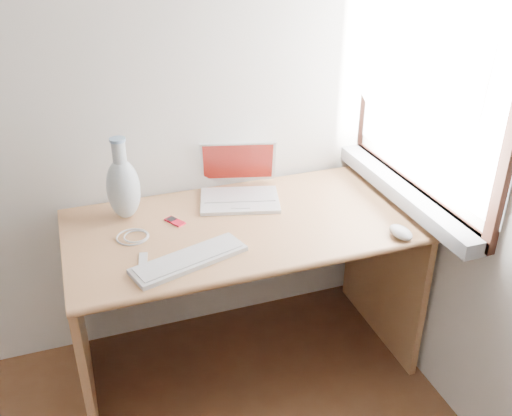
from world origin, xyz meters
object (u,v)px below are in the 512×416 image
object	(u,v)px
external_keyboard	(189,259)
vase	(123,186)
desk	(238,256)
laptop	(237,187)

from	to	relation	value
external_keyboard	vase	world-z (taller)	vase
desk	vase	distance (m)	0.56
desk	external_keyboard	world-z (taller)	external_keyboard
desk	vase	xyz separation A→B (m)	(-0.43, 0.11, 0.34)
laptop	vase	size ratio (longest dim) A/B	1.11
laptop	vase	bearing A→B (deg)	-162.80
desk	laptop	distance (m)	0.29
external_keyboard	vase	distance (m)	0.45
laptop	external_keyboard	xyz separation A→B (m)	(-0.30, -0.41, -0.04)
laptop	vase	distance (m)	0.47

